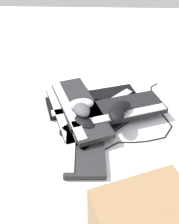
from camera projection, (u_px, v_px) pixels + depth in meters
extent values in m
plane|color=silver|center=(98.00, 119.00, 1.11)|extent=(3.20, 3.20, 0.00)
cube|color=black|center=(93.00, 101.00, 1.20)|extent=(0.28, 0.46, 0.02)
cube|color=silver|center=(97.00, 105.00, 1.15)|extent=(0.16, 0.41, 0.01)
cube|color=black|center=(71.00, 112.00, 1.14)|extent=(0.46, 0.30, 0.02)
cube|color=silver|center=(59.00, 112.00, 1.11)|extent=(0.40, 0.18, 0.01)
cube|color=#232326|center=(85.00, 133.00, 1.03)|extent=(0.45, 0.17, 0.02)
cube|color=silver|center=(71.00, 131.00, 1.02)|extent=(0.42, 0.06, 0.01)
cube|color=black|center=(109.00, 117.00, 1.11)|extent=(0.42, 0.41, 0.02)
cube|color=#B2B5BA|center=(100.00, 109.00, 1.13)|extent=(0.33, 0.32, 0.01)
cube|color=black|center=(115.00, 110.00, 1.10)|extent=(0.29, 0.46, 0.02)
cube|color=silver|center=(120.00, 115.00, 1.05)|extent=(0.17, 0.41, 0.01)
cube|color=#232326|center=(80.00, 107.00, 1.11)|extent=(0.46, 0.31, 0.02)
cube|color=silver|center=(67.00, 107.00, 1.09)|extent=(0.40, 0.19, 0.01)
ellipsoid|color=black|center=(120.00, 107.00, 1.05)|extent=(0.12, 0.13, 0.04)
ellipsoid|color=#4C4C51|center=(81.00, 109.00, 1.05)|extent=(0.13, 0.10, 0.04)
ellipsoid|color=#B7B7BC|center=(81.00, 104.00, 1.07)|extent=(0.09, 0.12, 0.04)
ellipsoid|color=black|center=(84.00, 123.00, 1.02)|extent=(0.12, 0.13, 0.04)
ellipsoid|color=black|center=(116.00, 113.00, 1.02)|extent=(0.11, 0.07, 0.04)
cylinder|color=black|center=(92.00, 158.00, 0.94)|extent=(0.06, 0.06, 0.01)
cylinder|color=black|center=(109.00, 147.00, 0.98)|extent=(0.06, 0.08, 0.01)
cylinder|color=black|center=(127.00, 142.00, 1.00)|extent=(0.01, 0.07, 0.01)
cylinder|color=black|center=(141.00, 141.00, 1.00)|extent=(0.02, 0.05, 0.01)
cylinder|color=black|center=(156.00, 139.00, 1.01)|extent=(0.03, 0.08, 0.01)
cylinder|color=black|center=(169.00, 131.00, 1.05)|extent=(0.07, 0.05, 0.01)
cylinder|color=black|center=(166.00, 119.00, 1.11)|extent=(0.09, 0.04, 0.01)
cylinder|color=black|center=(157.00, 106.00, 1.18)|extent=(0.10, 0.03, 0.01)
cylinder|color=black|center=(152.00, 93.00, 1.27)|extent=(0.11, 0.01, 0.01)
cylinder|color=black|center=(154.00, 85.00, 1.32)|extent=(0.04, 0.04, 0.01)
sphere|color=black|center=(84.00, 164.00, 0.92)|extent=(0.01, 0.01, 0.01)
sphere|color=black|center=(99.00, 152.00, 0.96)|extent=(0.01, 0.01, 0.01)
sphere|color=black|center=(119.00, 142.00, 1.00)|extent=(0.01, 0.01, 0.01)
sphere|color=black|center=(135.00, 142.00, 1.00)|extent=(0.01, 0.01, 0.01)
sphere|color=black|center=(147.00, 141.00, 1.01)|extent=(0.01, 0.01, 0.01)
sphere|color=black|center=(165.00, 137.00, 1.02)|extent=(0.01, 0.01, 0.01)
sphere|color=black|center=(172.00, 126.00, 1.08)|extent=(0.01, 0.01, 0.01)
sphere|color=black|center=(161.00, 112.00, 1.15)|extent=(0.01, 0.01, 0.01)
sphere|color=black|center=(153.00, 99.00, 1.22)|extent=(0.01, 0.01, 0.01)
sphere|color=black|center=(151.00, 87.00, 1.31)|extent=(0.01, 0.01, 0.01)
sphere|color=black|center=(157.00, 83.00, 1.33)|extent=(0.01, 0.01, 0.01)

